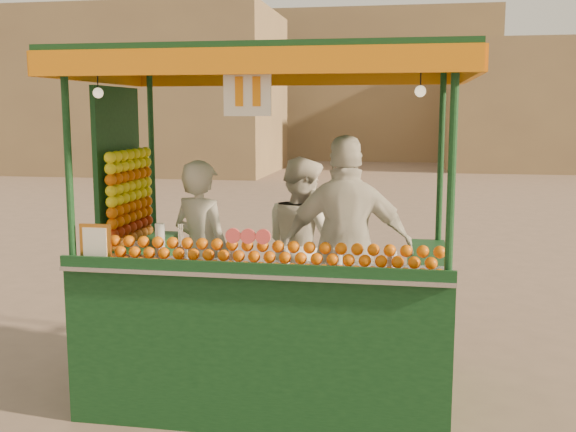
% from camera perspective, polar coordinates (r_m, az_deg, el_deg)
% --- Properties ---
extents(ground, '(90.00, 90.00, 0.00)m').
position_cam_1_polar(ground, '(5.72, -1.32, -14.78)').
color(ground, brown).
rests_on(ground, ground).
extents(building_left, '(10.00, 6.00, 6.00)m').
position_cam_1_polar(building_left, '(27.08, -11.86, 10.06)').
color(building_left, '#8E7450').
rests_on(building_left, ground).
extents(building_right, '(9.00, 6.00, 5.00)m').
position_cam_1_polar(building_right, '(29.74, 21.91, 8.52)').
color(building_right, '#8E7450').
rests_on(building_right, ground).
extents(building_center, '(14.00, 7.00, 7.00)m').
position_cam_1_polar(building_center, '(35.29, 5.24, 10.66)').
color(building_center, '#8E7450').
rests_on(building_center, ground).
extents(juice_cart, '(3.00, 1.95, 2.73)m').
position_cam_1_polar(juice_cart, '(5.41, -2.27, -6.21)').
color(juice_cart, black).
rests_on(juice_cart, ground).
extents(vendor_left, '(0.68, 0.58, 1.57)m').
position_cam_1_polar(vendor_left, '(5.73, -7.24, -3.18)').
color(vendor_left, beige).
rests_on(vendor_left, ground).
extents(vendor_middle, '(0.96, 0.96, 1.57)m').
position_cam_1_polar(vendor_middle, '(6.07, 1.21, -2.45)').
color(vendor_middle, white).
rests_on(vendor_middle, ground).
extents(vendor_right, '(1.10, 0.60, 1.79)m').
position_cam_1_polar(vendor_right, '(5.37, 4.97, -2.77)').
color(vendor_right, silver).
rests_on(vendor_right, ground).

